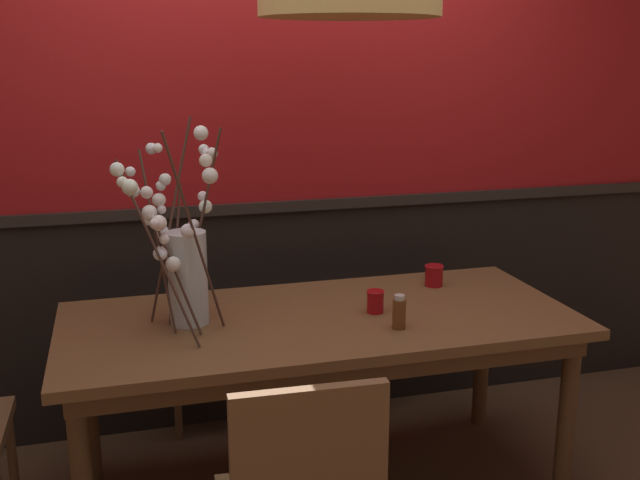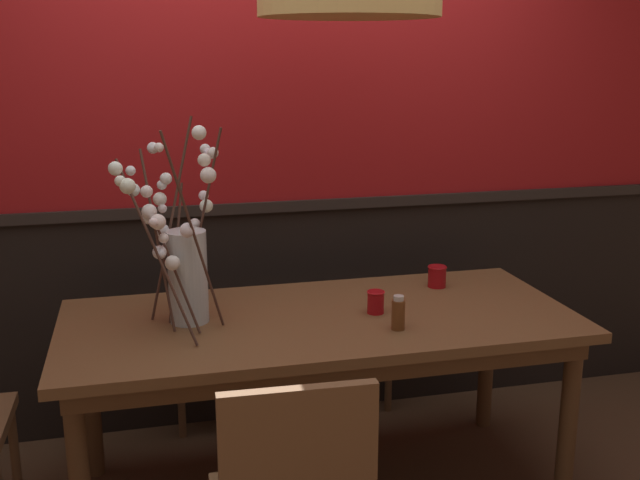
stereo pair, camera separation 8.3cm
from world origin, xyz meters
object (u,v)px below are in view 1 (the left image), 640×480
vase_with_blossoms (183,261)px  candle_holder_nearer_edge (434,275)px  candle_holder_nearer_center (375,301)px  condiment_bottle (399,313)px  chair_far_side_left (212,310)px  dining_table (320,335)px  chair_far_side_right (338,301)px

vase_with_blossoms → candle_holder_nearer_edge: vase_with_blossoms is taller
candle_holder_nearer_center → condiment_bottle: condiment_bottle is taller
candle_holder_nearer_center → candle_holder_nearer_edge: bearing=35.4°
chair_far_side_left → candle_holder_nearer_edge: bearing=-33.8°
dining_table → candle_holder_nearer_edge: size_ratio=21.15×
vase_with_blossoms → candle_holder_nearer_edge: bearing=9.8°
condiment_bottle → dining_table: bearing=139.1°
dining_table → condiment_bottle: condiment_bottle is taller
dining_table → candle_holder_nearer_edge: (0.59, 0.24, 0.13)m
candle_holder_nearer_center → condiment_bottle: bearing=-82.2°
chair_far_side_left → candle_holder_nearer_edge: size_ratio=10.05×
candle_holder_nearer_edge → condiment_bottle: condiment_bottle is taller
candle_holder_nearer_center → vase_with_blossoms: bearing=174.5°
dining_table → vase_with_blossoms: vase_with_blossoms is taller
chair_far_side_left → vase_with_blossoms: vase_with_blossoms is taller
chair_far_side_left → vase_with_blossoms: (-0.20, -0.80, 0.48)m
candle_holder_nearer_edge → vase_with_blossoms: bearing=-170.2°
vase_with_blossoms → candle_holder_nearer_edge: size_ratio=8.19×
vase_with_blossoms → candle_holder_nearer_edge: (1.10, 0.19, -0.20)m
candle_holder_nearer_center → dining_table: bearing=173.8°
candle_holder_nearer_edge → condiment_bottle: size_ratio=0.72×
vase_with_blossoms → condiment_bottle: 0.83m
dining_table → candle_holder_nearer_center: size_ratio=21.90×
chair_far_side_right → candle_holder_nearer_edge: chair_far_side_right is taller
candle_holder_nearer_center → condiment_bottle: (0.03, -0.19, 0.02)m
condiment_bottle → chair_far_side_left: bearing=118.2°
dining_table → condiment_bottle: 0.36m
dining_table → chair_far_side_left: bearing=110.8°
candle_holder_nearer_center → condiment_bottle: size_ratio=0.69×
chair_far_side_left → vase_with_blossoms: size_ratio=1.23×
dining_table → candle_holder_nearer_edge: candle_holder_nearer_edge is taller
vase_with_blossoms → candle_holder_nearer_center: size_ratio=8.49×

